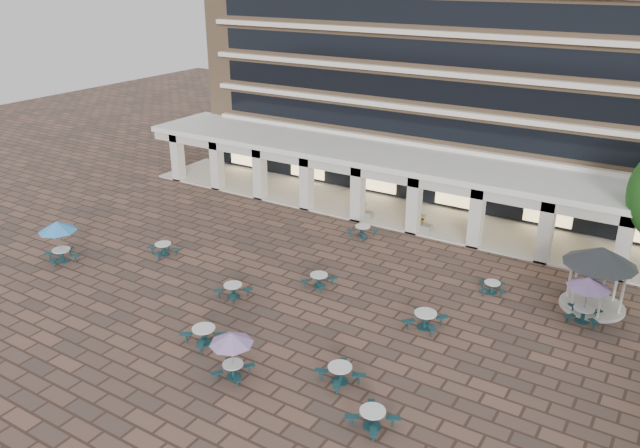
# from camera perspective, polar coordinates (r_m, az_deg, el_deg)

# --- Properties ---
(ground) EXTENTS (120.00, 120.00, 0.00)m
(ground) POSITION_cam_1_polar(r_m,az_deg,el_deg) (33.38, -3.68, -7.15)
(ground) COLOR brown
(ground) RESTS_ON ground
(apartment_building) EXTENTS (40.00, 15.50, 25.20)m
(apartment_building) POSITION_cam_1_polar(r_m,az_deg,el_deg) (51.98, 13.19, 17.66)
(apartment_building) COLOR #907051
(apartment_building) RESTS_ON ground
(retail_arcade) EXTENTS (42.00, 6.60, 4.40)m
(retail_arcade) POSITION_cam_1_polar(r_m,az_deg,el_deg) (44.02, 7.43, 4.47)
(retail_arcade) COLOR white
(retail_arcade) RESTS_ON ground
(picnic_table_1) EXTENTS (2.14, 2.14, 0.82)m
(picnic_table_1) POSITION_cam_1_polar(r_m,az_deg,el_deg) (30.25, -10.56, -9.85)
(picnic_table_1) COLOR #153B3F
(picnic_table_1) RESTS_ON ground
(picnic_table_2) EXTENTS (2.01, 2.01, 0.77)m
(picnic_table_2) POSITION_cam_1_polar(r_m,az_deg,el_deg) (25.16, 4.82, -17.17)
(picnic_table_2) COLOR #153B3F
(picnic_table_2) RESTS_ON ground
(picnic_table_3) EXTENTS (2.16, 2.16, 0.79)m
(picnic_table_3) POSITION_cam_1_polar(r_m,az_deg,el_deg) (27.31, 1.83, -13.42)
(picnic_table_3) COLOR #153B3F
(picnic_table_3) RESTS_ON ground
(picnic_table_4) EXTENTS (2.23, 2.23, 2.58)m
(picnic_table_4) POSITION_cam_1_polar(r_m,az_deg,el_deg) (39.93, -22.89, -0.34)
(picnic_table_4) COLOR #153B3F
(picnic_table_4) RESTS_ON ground
(picnic_table_5) EXTENTS (2.05, 2.05, 0.75)m
(picnic_table_5) POSITION_cam_1_polar(r_m,az_deg,el_deg) (39.56, -14.13, -2.14)
(picnic_table_5) COLOR #153B3F
(picnic_table_5) RESTS_ON ground
(picnic_table_6) EXTENTS (1.91, 1.91, 2.21)m
(picnic_table_6) POSITION_cam_1_polar(r_m,az_deg,el_deg) (27.03, -8.11, -10.47)
(picnic_table_6) COLOR #153B3F
(picnic_table_6) RESTS_ON ground
(picnic_table_7) EXTENTS (1.89, 1.89, 0.84)m
(picnic_table_7) POSITION_cam_1_polar(r_m,az_deg,el_deg) (31.33, 9.60, -8.53)
(picnic_table_7) COLOR #153B3F
(picnic_table_7) RESTS_ON ground
(picnic_table_8) EXTENTS (1.81, 1.81, 0.75)m
(picnic_table_8) POSITION_cam_1_polar(r_m,az_deg,el_deg) (33.92, -7.95, -5.96)
(picnic_table_8) COLOR #153B3F
(picnic_table_8) RESTS_ON ground
(picnic_table_9) EXTENTS (1.68, 1.68, 0.74)m
(picnic_table_9) POSITION_cam_1_polar(r_m,az_deg,el_deg) (34.66, -0.10, -5.07)
(picnic_table_9) COLOR #153B3F
(picnic_table_9) RESTS_ON ground
(picnic_table_10) EXTENTS (1.74, 1.74, 0.65)m
(picnic_table_10) POSITION_cam_1_polar(r_m,az_deg,el_deg) (35.29, 15.45, -5.53)
(picnic_table_10) COLOR #153B3F
(picnic_table_10) RESTS_ON ground
(picnic_table_11) EXTENTS (2.14, 2.14, 2.47)m
(picnic_table_11) POSITION_cam_1_polar(r_m,az_deg,el_deg) (33.33, 23.36, -5.08)
(picnic_table_11) COLOR #153B3F
(picnic_table_11) RESTS_ON ground
(picnic_table_12) EXTENTS (1.90, 1.90, 0.75)m
(picnic_table_12) POSITION_cam_1_polar(r_m,az_deg,el_deg) (41.02, 3.92, -0.57)
(picnic_table_12) COLOR #153B3F
(picnic_table_12) RESTS_ON ground
(gazebo) EXTENTS (3.66, 3.66, 3.40)m
(gazebo) POSITION_cam_1_polar(r_m,az_deg,el_deg) (34.70, 24.22, -3.27)
(gazebo) COLOR beige
(gazebo) RESTS_ON ground
(planter_left) EXTENTS (1.50, 0.75, 1.34)m
(planter_left) POSITION_cam_1_polar(r_m,az_deg,el_deg) (44.03, 3.91, 1.26)
(planter_left) COLOR gray
(planter_left) RESTS_ON ground
(planter_right) EXTENTS (1.50, 0.88, 1.35)m
(planter_right) POSITION_cam_1_polar(r_m,az_deg,el_deg) (42.30, 9.21, 0.11)
(planter_right) COLOR gray
(planter_right) RESTS_ON ground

